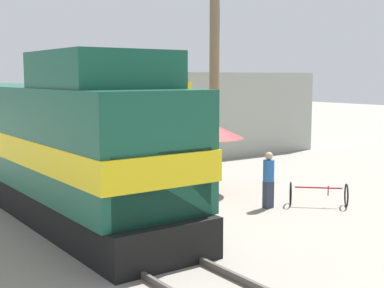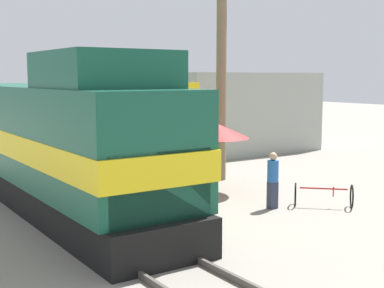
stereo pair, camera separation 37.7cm
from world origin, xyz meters
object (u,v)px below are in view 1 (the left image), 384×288
vendor_umbrella (210,130)px  billboard_sign (175,106)px  locomotive (44,142)px  bicycle (318,194)px  utility_pole (214,73)px  person_bystander (269,178)px

vendor_umbrella → billboard_sign: (1.34, 4.12, 0.61)m
locomotive → bicycle: 8.66m
utility_pole → billboard_sign: 2.79m
locomotive → utility_pole: bearing=0.7°
billboard_sign → bicycle: (0.11, -7.73, -2.38)m
locomotive → person_bystander: 7.02m
locomotive → billboard_sign: locomotive is taller
vendor_umbrella → utility_pole: bearing=48.4°
locomotive → billboard_sign: bearing=20.8°
utility_pole → vendor_umbrella: 3.01m
billboard_sign → person_bystander: (-1.30, -6.98, -1.82)m
locomotive → person_bystander: size_ratio=8.92×
vendor_umbrella → bicycle: 4.27m
utility_pole → locomotive: bearing=-179.3°
bicycle → locomotive: bearing=96.7°
vendor_umbrella → person_bystander: 3.11m
vendor_umbrella → bicycle: size_ratio=1.38×
utility_pole → person_bystander: (-1.46, -4.55, -3.19)m
locomotive → billboard_sign: size_ratio=4.10×
billboard_sign → locomotive: bearing=-159.2°
person_bystander → vendor_umbrella: bearing=90.8°
locomotive → bicycle: size_ratio=8.79×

